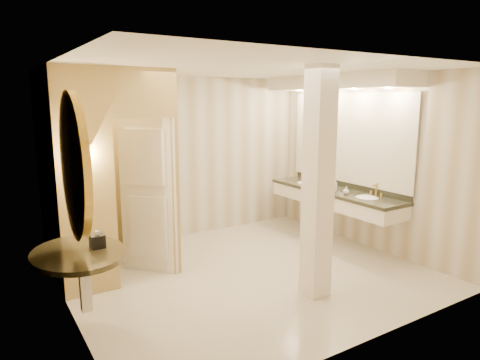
# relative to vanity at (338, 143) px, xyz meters

# --- Properties ---
(floor) EXTENTS (4.50, 4.50, 0.00)m
(floor) POSITION_rel_vanity_xyz_m (-1.98, -0.40, -1.63)
(floor) COLOR beige
(floor) RESTS_ON ground
(ceiling) EXTENTS (4.50, 4.50, 0.00)m
(ceiling) POSITION_rel_vanity_xyz_m (-1.98, -0.40, 1.07)
(ceiling) COLOR white
(ceiling) RESTS_ON wall_back
(wall_back) EXTENTS (4.50, 0.02, 2.70)m
(wall_back) POSITION_rel_vanity_xyz_m (-1.98, 1.60, -0.28)
(wall_back) COLOR beige
(wall_back) RESTS_ON floor
(wall_front) EXTENTS (4.50, 0.02, 2.70)m
(wall_front) POSITION_rel_vanity_xyz_m (-1.98, -2.40, -0.28)
(wall_front) COLOR beige
(wall_front) RESTS_ON floor
(wall_left) EXTENTS (0.02, 4.00, 2.70)m
(wall_left) POSITION_rel_vanity_xyz_m (-4.23, -0.40, -0.28)
(wall_left) COLOR beige
(wall_left) RESTS_ON floor
(wall_right) EXTENTS (0.02, 4.00, 2.70)m
(wall_right) POSITION_rel_vanity_xyz_m (0.27, -0.40, -0.28)
(wall_right) COLOR beige
(wall_right) RESTS_ON floor
(toilet_closet) EXTENTS (1.50, 1.55, 2.70)m
(toilet_closet) POSITION_rel_vanity_xyz_m (-3.12, 0.56, -0.24)
(toilet_closet) COLOR tan
(toilet_closet) RESTS_ON floor
(wall_sconce) EXTENTS (0.14, 0.14, 0.42)m
(wall_sconce) POSITION_rel_vanity_xyz_m (-3.90, 0.03, 0.10)
(wall_sconce) COLOR gold
(wall_sconce) RESTS_ON toilet_closet
(vanity) EXTENTS (0.75, 2.71, 2.09)m
(vanity) POSITION_rel_vanity_xyz_m (0.00, 0.00, 0.00)
(vanity) COLOR white
(vanity) RESTS_ON floor
(console_shelf) EXTENTS (1.09, 1.09, 1.99)m
(console_shelf) POSITION_rel_vanity_xyz_m (-4.19, -0.81, -0.28)
(console_shelf) COLOR black
(console_shelf) RESTS_ON floor
(pillar) EXTENTS (0.27, 0.27, 2.70)m
(pillar) POSITION_rel_vanity_xyz_m (-1.63, -1.34, -0.28)
(pillar) COLOR white
(pillar) RESTS_ON floor
(tissue_box) EXTENTS (0.14, 0.14, 0.13)m
(tissue_box) POSITION_rel_vanity_xyz_m (-4.02, -0.80, -0.69)
(tissue_box) COLOR black
(tissue_box) RESTS_ON console_shelf
(toilet) EXTENTS (0.60, 0.85, 0.79)m
(toilet) POSITION_rel_vanity_xyz_m (-3.62, 1.11, -1.23)
(toilet) COLOR white
(toilet) RESTS_ON floor
(soap_bottle_a) EXTENTS (0.06, 0.06, 0.13)m
(soap_bottle_a) POSITION_rel_vanity_xyz_m (-0.11, 0.23, -0.69)
(soap_bottle_a) COLOR beige
(soap_bottle_a) RESTS_ON vanity
(soap_bottle_b) EXTENTS (0.12, 0.12, 0.12)m
(soap_bottle_b) POSITION_rel_vanity_xyz_m (-0.14, -0.36, -0.69)
(soap_bottle_b) COLOR silver
(soap_bottle_b) RESTS_ON vanity
(soap_bottle_c) EXTENTS (0.10, 0.10, 0.19)m
(soap_bottle_c) POSITION_rel_vanity_xyz_m (-0.13, -0.11, -0.66)
(soap_bottle_c) COLOR #C6B28C
(soap_bottle_c) RESTS_ON vanity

